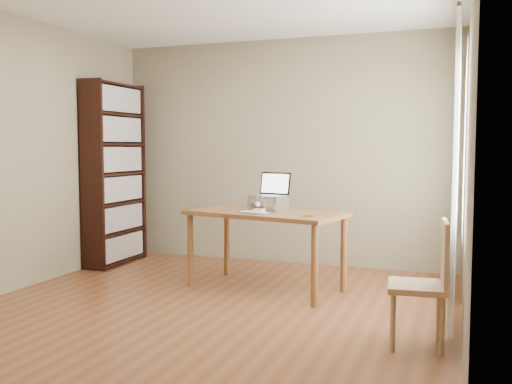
% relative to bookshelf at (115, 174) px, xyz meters
% --- Properties ---
extents(room, '(4.04, 4.54, 2.64)m').
position_rel_bookshelf_xyz_m(room, '(1.86, -1.54, 0.25)').
color(room, brown).
rests_on(room, ground).
extents(bookshelf, '(0.30, 0.90, 2.10)m').
position_rel_bookshelf_xyz_m(bookshelf, '(0.00, 0.00, 0.00)').
color(bookshelf, black).
rests_on(bookshelf, ground).
extents(curtains, '(0.03, 1.90, 2.25)m').
position_rel_bookshelf_xyz_m(curtains, '(3.75, -0.75, 0.12)').
color(curtains, white).
rests_on(curtains, ground).
extents(desk, '(1.59, 1.03, 0.75)m').
position_rel_bookshelf_xyz_m(desk, '(2.05, -0.57, -0.39)').
color(desk, brown).
rests_on(desk, ground).
extents(laptop_stand, '(0.32, 0.25, 0.13)m').
position_rel_bookshelf_xyz_m(laptop_stand, '(2.05, -0.49, -0.22)').
color(laptop_stand, silver).
rests_on(laptop_stand, desk).
extents(laptop, '(0.37, 0.34, 0.23)m').
position_rel_bookshelf_xyz_m(laptop, '(2.05, -0.43, -0.11)').
color(laptop, silver).
rests_on(laptop, laptop_stand).
extents(keyboard, '(0.29, 0.17, 0.02)m').
position_rel_bookshelf_xyz_m(keyboard, '(2.01, -0.79, -0.29)').
color(keyboard, silver).
rests_on(keyboard, desk).
extents(coaster, '(0.10, 0.10, 0.01)m').
position_rel_bookshelf_xyz_m(coaster, '(2.54, -0.82, -0.30)').
color(coaster, '#52371C').
rests_on(coaster, desk).
extents(cat, '(0.26, 0.49, 0.16)m').
position_rel_bookshelf_xyz_m(cat, '(2.04, -0.46, -0.23)').
color(cat, '#433B35').
rests_on(cat, desk).
extents(chair, '(0.42, 0.42, 0.87)m').
position_rel_bookshelf_xyz_m(chair, '(3.60, -1.71, -0.58)').
color(chair, tan).
rests_on(chair, ground).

